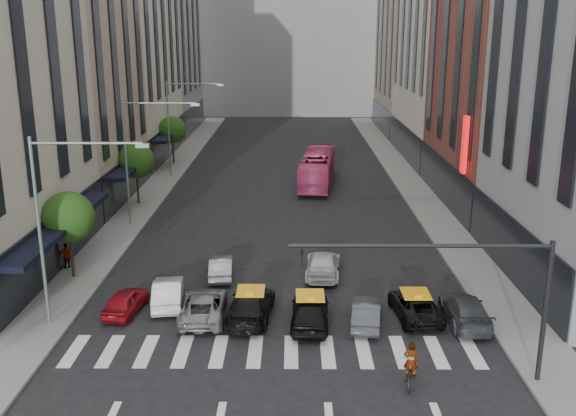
{
  "coord_description": "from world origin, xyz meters",
  "views": [
    {
      "loc": [
        0.62,
        -24.02,
        13.71
      ],
      "look_at": [
        0.4,
        10.75,
        4.0
      ],
      "focal_mm": 40.0,
      "sensor_mm": 36.0,
      "label": 1
    }
  ],
  "objects_px": {
    "car_white_front": "(168,292)",
    "motorcycle": "(410,374)",
    "taxi_left": "(251,305)",
    "car_red": "(126,301)",
    "pedestrian_far": "(67,256)",
    "streetlamp_far": "(178,116)",
    "taxi_center": "(310,311)",
    "bus": "(317,169)",
    "streetlamp_mid": "(139,146)",
    "streetlamp_near": "(58,207)"
  },
  "relations": [
    {
      "from": "streetlamp_near",
      "to": "streetlamp_far",
      "type": "bearing_deg",
      "value": 90.0
    },
    {
      "from": "taxi_center",
      "to": "bus",
      "type": "xyz_separation_m",
      "value": [
        1.42,
        28.74,
        0.78
      ]
    },
    {
      "from": "motorcycle",
      "to": "pedestrian_far",
      "type": "relative_size",
      "value": 1.18
    },
    {
      "from": "car_red",
      "to": "pedestrian_far",
      "type": "height_order",
      "value": "pedestrian_far"
    },
    {
      "from": "pedestrian_far",
      "to": "streetlamp_mid",
      "type": "bearing_deg",
      "value": -145.12
    },
    {
      "from": "streetlamp_far",
      "to": "bus",
      "type": "bearing_deg",
      "value": -13.53
    },
    {
      "from": "car_white_front",
      "to": "pedestrian_far",
      "type": "height_order",
      "value": "pedestrian_far"
    },
    {
      "from": "streetlamp_far",
      "to": "motorcycle",
      "type": "bearing_deg",
      "value": -67.52
    },
    {
      "from": "car_white_front",
      "to": "motorcycle",
      "type": "distance_m",
      "value": 13.5
    },
    {
      "from": "streetlamp_mid",
      "to": "taxi_left",
      "type": "height_order",
      "value": "streetlamp_mid"
    },
    {
      "from": "streetlamp_far",
      "to": "car_white_front",
      "type": "distance_m",
      "value": 30.26
    },
    {
      "from": "car_red",
      "to": "taxi_center",
      "type": "xyz_separation_m",
      "value": [
        9.17,
        -1.38,
        0.14
      ]
    },
    {
      "from": "taxi_left",
      "to": "taxi_center",
      "type": "bearing_deg",
      "value": 170.27
    },
    {
      "from": "streetlamp_far",
      "to": "taxi_center",
      "type": "relative_size",
      "value": 2.03
    },
    {
      "from": "car_white_front",
      "to": "taxi_left",
      "type": "height_order",
      "value": "taxi_left"
    },
    {
      "from": "car_white_front",
      "to": "bus",
      "type": "bearing_deg",
      "value": -115.74
    },
    {
      "from": "car_red",
      "to": "taxi_left",
      "type": "relative_size",
      "value": 0.73
    },
    {
      "from": "motorcycle",
      "to": "pedestrian_far",
      "type": "xyz_separation_m",
      "value": [
        -17.95,
        12.52,
        0.44
      ]
    },
    {
      "from": "taxi_left",
      "to": "motorcycle",
      "type": "bearing_deg",
      "value": 142.81
    },
    {
      "from": "car_white_front",
      "to": "car_red",
      "type": "bearing_deg",
      "value": 19.3
    },
    {
      "from": "car_white_front",
      "to": "pedestrian_far",
      "type": "xyz_separation_m",
      "value": [
        -6.85,
        4.82,
        0.23
      ]
    },
    {
      "from": "streetlamp_mid",
      "to": "car_red",
      "type": "bearing_deg",
      "value": -80.73
    },
    {
      "from": "streetlamp_far",
      "to": "taxi_center",
      "type": "xyz_separation_m",
      "value": [
        11.54,
        -31.86,
        -5.15
      ]
    },
    {
      "from": "taxi_left",
      "to": "pedestrian_far",
      "type": "xyz_separation_m",
      "value": [
        -11.22,
        6.43,
        0.2
      ]
    },
    {
      "from": "taxi_left",
      "to": "taxi_center",
      "type": "distance_m",
      "value": 2.97
    },
    {
      "from": "car_white_front",
      "to": "motorcycle",
      "type": "relative_size",
      "value": 2.3
    },
    {
      "from": "streetlamp_far",
      "to": "car_white_front",
      "type": "relative_size",
      "value": 2.18
    },
    {
      "from": "motorcycle",
      "to": "bus",
      "type": "bearing_deg",
      "value": -71.55
    },
    {
      "from": "streetlamp_mid",
      "to": "car_white_front",
      "type": "height_order",
      "value": "streetlamp_mid"
    },
    {
      "from": "streetlamp_mid",
      "to": "motorcycle",
      "type": "distance_m",
      "value": 26.75
    },
    {
      "from": "car_white_front",
      "to": "motorcycle",
      "type": "height_order",
      "value": "car_white_front"
    },
    {
      "from": "car_red",
      "to": "motorcycle",
      "type": "bearing_deg",
      "value": 159.83
    },
    {
      "from": "car_white_front",
      "to": "bus",
      "type": "height_order",
      "value": "bus"
    },
    {
      "from": "bus",
      "to": "pedestrian_far",
      "type": "relative_size",
      "value": 7.26
    },
    {
      "from": "streetlamp_near",
      "to": "car_white_front",
      "type": "distance_m",
      "value": 7.21
    },
    {
      "from": "taxi_center",
      "to": "motorcycle",
      "type": "xyz_separation_m",
      "value": [
        3.85,
        -5.33,
        -0.28
      ]
    },
    {
      "from": "taxi_left",
      "to": "streetlamp_far",
      "type": "bearing_deg",
      "value": -69.5
    },
    {
      "from": "car_red",
      "to": "taxi_left",
      "type": "height_order",
      "value": "taxi_left"
    },
    {
      "from": "taxi_left",
      "to": "bus",
      "type": "xyz_separation_m",
      "value": [
        4.29,
        27.99,
        0.82
      ]
    },
    {
      "from": "car_white_front",
      "to": "taxi_center",
      "type": "xyz_separation_m",
      "value": [
        7.24,
        -2.36,
        0.07
      ]
    },
    {
      "from": "car_red",
      "to": "taxi_left",
      "type": "bearing_deg",
      "value": -178.61
    },
    {
      "from": "streetlamp_far",
      "to": "car_white_front",
      "type": "height_order",
      "value": "streetlamp_far"
    },
    {
      "from": "taxi_left",
      "to": "bus",
      "type": "bearing_deg",
      "value": -93.78
    },
    {
      "from": "taxi_left",
      "to": "motorcycle",
      "type": "relative_size",
      "value": 2.73
    },
    {
      "from": "taxi_left",
      "to": "car_white_front",
      "type": "bearing_deg",
      "value": -15.27
    },
    {
      "from": "streetlamp_mid",
      "to": "taxi_left",
      "type": "distance_m",
      "value": 18.17
    },
    {
      "from": "streetlamp_near",
      "to": "car_red",
      "type": "xyz_separation_m",
      "value": [
        2.36,
        1.52,
        -5.29
      ]
    },
    {
      "from": "bus",
      "to": "motorcycle",
      "type": "relative_size",
      "value": 6.13
    },
    {
      "from": "bus",
      "to": "taxi_center",
      "type": "bearing_deg",
      "value": 93.4
    },
    {
      "from": "car_white_front",
      "to": "taxi_left",
      "type": "xyz_separation_m",
      "value": [
        4.37,
        -1.61,
        0.03
      ]
    }
  ]
}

